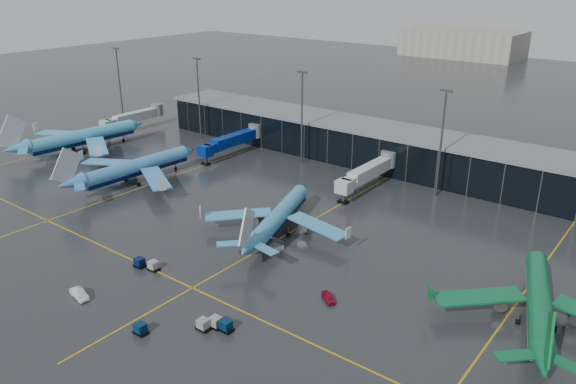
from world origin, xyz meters
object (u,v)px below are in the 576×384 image
Objects in this scene: airliner_arkefly at (136,158)px; service_van_red at (328,297)px; airliner_aer_lingus at (541,289)px; mobile_airstair at (274,246)px; service_van_white at (79,294)px; airliner_klm_near at (279,206)px; baggage_carts at (178,303)px; airliner_klm_west at (82,128)px.

airliner_arkefly is 11.24× the size of service_van_red.
mobile_airstair is at bearing 170.94° from airliner_aer_lingus.
service_van_white is at bearing 161.60° from service_van_red.
airliner_arkefly is 1.11× the size of airliner_klm_near.
airliner_aer_lingus is (97.77, -1.88, -0.60)m from airliner_arkefly.
service_van_white is (-14.76, -8.10, -0.02)m from baggage_carts.
baggage_carts is at bearing 166.99° from service_van_red.
airliner_arkefly is 46.85m from airliner_klm_near.
mobile_airstair is at bearing -6.45° from airliner_arkefly.
airliner_klm_west reaches higher than airliner_aer_lingus.
airliner_arkefly reaches higher than airliner_klm_near.
baggage_carts reaches higher than service_van_red.
airliner_klm_west is at bearing 159.34° from airliner_aer_lingus.
airliner_klm_west is 85.57m from service_van_white.
airliner_klm_west is at bearing 154.92° from baggage_carts.
service_van_white is at bearing -122.94° from airliner_klm_near.
service_van_red is at bearing -44.11° from service_van_white.
mobile_airstair is at bearing -5.44° from airliner_klm_west.
baggage_carts reaches higher than service_van_white.
airliner_aer_lingus is at bearing 33.72° from baggage_carts.
airliner_klm_near is 1.32× the size of baggage_carts.
airliner_klm_west is at bearing 176.91° from mobile_airstair.
airliner_aer_lingus is 10.78× the size of mobile_airstair.
airliner_aer_lingus is 1.32× the size of baggage_carts.
airliner_klm_west is 1.20× the size of airliner_aer_lingus.
baggage_carts is at bearing -82.47° from mobile_airstair.
service_van_white is (-32.82, -24.31, 0.11)m from service_van_red.
airliner_klm_near is at bearing -5.02° from service_van_white.
airliner_klm_near is 10.73× the size of mobile_airstair.
airliner_aer_lingus is at bearing -48.08° from service_van_white.
mobile_airstair is (51.17, -8.18, -5.54)m from airliner_arkefly.
airliner_klm_near is 32.50m from baggage_carts.
service_van_white is (-61.16, -39.06, -4.97)m from airliner_aer_lingus.
airliner_klm_near is at bearing 98.11° from baggage_carts.
mobile_airstair is (-0.20, 24.66, 0.01)m from baggage_carts.
airliner_klm_near is at bearing 90.46° from service_van_red.
airliner_arkefly is at bearing 147.41° from baggage_carts.
airliner_arkefly reaches higher than service_van_white.
service_van_white is (-10.23, -39.91, -4.94)m from airliner_klm_near.
service_van_white is at bearing -151.25° from baggage_carts.
service_van_red is at bearing -8.20° from airliner_klm_west.
mobile_airstair is at bearing -14.61° from service_van_white.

